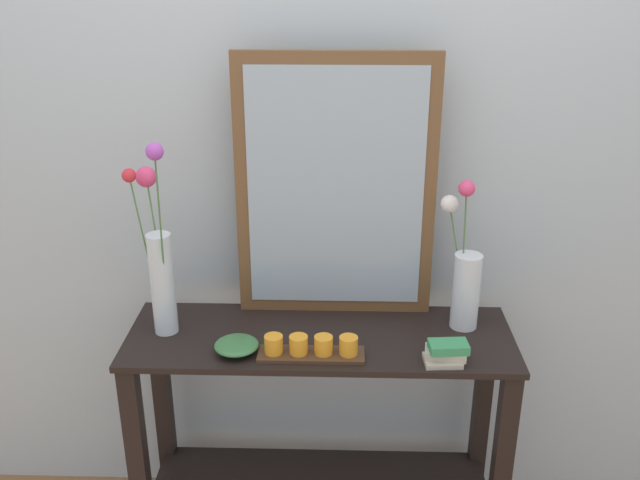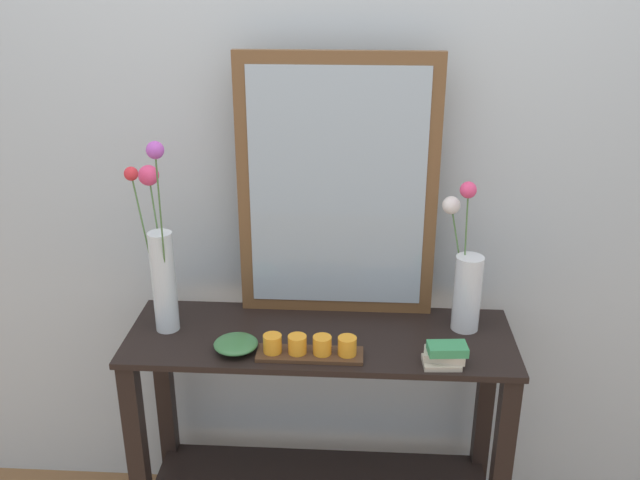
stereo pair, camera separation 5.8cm
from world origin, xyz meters
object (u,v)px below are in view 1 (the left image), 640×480
at_px(console_table, 320,421).
at_px(tall_vase_left, 159,262).
at_px(vase_right, 465,279).
at_px(mirror_leaning, 336,189).
at_px(decorative_bowl, 237,345).
at_px(book_stack, 446,353).
at_px(candle_tray, 311,348).

bearing_deg(console_table, tall_vase_left, 177.69).
bearing_deg(vase_right, mirror_leaning, 167.00).
xyz_separation_m(decorative_bowl, book_stack, (0.62, -0.04, 0.01)).
distance_m(vase_right, candle_tray, 0.54).
height_order(console_table, candle_tray, candle_tray).
bearing_deg(decorative_bowl, vase_right, 14.93).
xyz_separation_m(console_table, vase_right, (0.45, 0.08, 0.49)).
distance_m(console_table, candle_tray, 0.38).
height_order(candle_tray, book_stack, same).
relative_size(console_table, book_stack, 9.32).
distance_m(mirror_leaning, book_stack, 0.60).
distance_m(mirror_leaning, tall_vase_left, 0.59).
relative_size(mirror_leaning, tall_vase_left, 1.34).
height_order(decorative_bowl, book_stack, book_stack).
bearing_deg(tall_vase_left, console_table, -2.31).
bearing_deg(mirror_leaning, decorative_bowl, -136.01).
relative_size(tall_vase_left, vase_right, 1.31).
relative_size(console_table, tall_vase_left, 1.91).
bearing_deg(book_stack, candle_tray, 177.05).
bearing_deg(console_table, decorative_bowl, -156.38).
distance_m(vase_right, book_stack, 0.27).
bearing_deg(decorative_bowl, console_table, 23.62).
relative_size(mirror_leaning, book_stack, 6.54).
relative_size(tall_vase_left, book_stack, 4.88).
bearing_deg(vase_right, decorative_bowl, -165.07).
height_order(tall_vase_left, vase_right, tall_vase_left).
bearing_deg(vase_right, book_stack, -109.63).
xyz_separation_m(tall_vase_left, book_stack, (0.87, -0.17, -0.20)).
bearing_deg(console_table, book_stack, -21.37).
relative_size(console_table, candle_tray, 3.82).
bearing_deg(tall_vase_left, book_stack, -10.83).
xyz_separation_m(console_table, tall_vase_left, (-0.49, 0.02, 0.56)).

